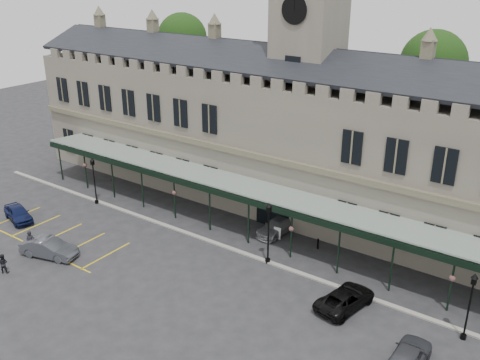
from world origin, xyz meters
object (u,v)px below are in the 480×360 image
Objects in this scene: station_building at (303,141)px; car_right_a at (408,357)px; person_b at (3,263)px; clock_tower at (307,67)px; lamp_post_left at (94,177)px; person_a at (31,242)px; lamp_post_right at (470,301)px; car_left_a at (18,213)px; car_van at (345,299)px; car_left_b at (49,248)px; lamp_post_mid at (268,228)px; car_taxi at (277,226)px; sign_board at (277,233)px.

car_right_a is at bearing -44.96° from station_building.
person_b is (-27.96, -7.34, 0.00)m from car_right_a.
clock_tower is 25.40m from car_right_a.
lamp_post_left is 9.99m from person_a.
lamp_post_right is at bearing -32.35° from clock_tower.
lamp_post_left is 33.97m from lamp_post_right.
car_right_a is (34.83, 1.51, 0.08)m from car_left_a.
car_van is at bearing -170.81° from lamp_post_right.
car_left_b reaches higher than car_van.
car_right_a is (-1.97, -4.56, -1.98)m from lamp_post_right.
lamp_post_mid is 3.30× the size of person_b.
lamp_post_mid is 1.16× the size of car_taxi.
car_van is (10.29, -12.27, -5.81)m from station_building.
lamp_post_mid reaches higher than car_van.
station_building reaches higher than person_a.
person_b reaches higher than car_left_a.
car_van is (8.70, -5.50, 0.13)m from sign_board.
car_left_a is 0.92× the size of car_taxi.
lamp_post_left is 13.11m from person_b.
car_left_a is 23.09m from car_taxi.
station_building reaches higher than lamp_post_mid.
car_left_b is 27.44m from car_right_a.
car_right_a is at bearing -33.23° from person_a.
lamp_post_right is 37.36m from car_left_a.
car_left_a is at bearing -146.26° from car_taxi.
car_left_a is at bearing 20.63° from car_van.
station_building is 22.86m from car_right_a.
lamp_post_mid reaches higher than person_b.
station_building reaches higher than lamp_post_right.
lamp_post_left is at bearing -160.07° from car_taxi.
clock_tower is 23.30m from lamp_post_right.
car_taxi is at bearing -58.95° from car_left_b.
lamp_post_mid reaches higher than car_taxi.
person_b reaches higher than car_taxi.
car_taxi is (-1.98, 4.52, -2.38)m from lamp_post_mid.
lamp_post_right is at bearing -2.56° from lamp_post_mid.
car_taxi is at bearing -44.85° from car_left_a.
lamp_post_right is at bearing -159.60° from car_van.
car_left_b is (-11.50, -19.62, -12.36)m from clock_tower.
car_left_a is at bearing 56.34° from car_left_b.
person_b is at bearing 14.39° from car_right_a.
station_building is 24.57m from person_a.
lamp_post_mid is (2.98, -10.43, -3.45)m from station_building.
person_b is at bearing -118.07° from clock_tower.
car_right_a is (14.07, -8.87, 0.24)m from sign_board.
lamp_post_left is at bearing 179.29° from lamp_post_right.
clock_tower is at bearing -46.79° from car_left_b.
station_building is 14.85× the size of car_left_a.
lamp_post_left is 26.75m from car_van.
person_a is (-13.20, -19.97, -5.53)m from station_building.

